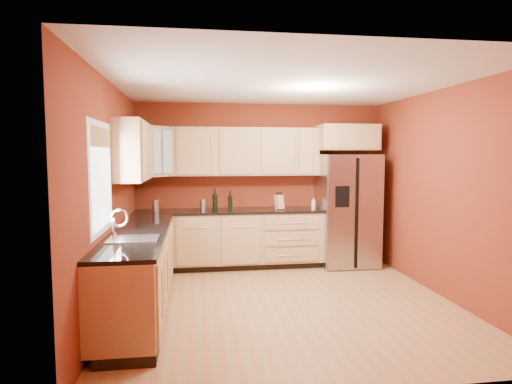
# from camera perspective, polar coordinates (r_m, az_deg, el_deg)

# --- Properties ---
(floor) EXTENTS (4.00, 4.00, 0.00)m
(floor) POSITION_cam_1_polar(r_m,az_deg,el_deg) (5.33, 3.92, -14.48)
(floor) COLOR #AE6F43
(floor) RESTS_ON ground
(ceiling) EXTENTS (4.00, 4.00, 0.00)m
(ceiling) POSITION_cam_1_polar(r_m,az_deg,el_deg) (5.10, 4.10, 14.27)
(ceiling) COLOR silver
(ceiling) RESTS_ON wall_back
(wall_back) EXTENTS (4.00, 0.04, 2.60)m
(wall_back) POSITION_cam_1_polar(r_m,az_deg,el_deg) (7.01, 0.58, 1.10)
(wall_back) COLOR maroon
(wall_back) RESTS_ON floor
(wall_front) EXTENTS (4.00, 0.04, 2.60)m
(wall_front) POSITION_cam_1_polar(r_m,az_deg,el_deg) (3.14, 11.69, -3.86)
(wall_front) COLOR maroon
(wall_front) RESTS_ON floor
(wall_left) EXTENTS (0.04, 4.00, 2.60)m
(wall_left) POSITION_cam_1_polar(r_m,az_deg,el_deg) (5.03, -18.88, -0.72)
(wall_left) COLOR maroon
(wall_left) RESTS_ON floor
(wall_right) EXTENTS (0.04, 4.00, 2.60)m
(wall_right) POSITION_cam_1_polar(r_m,az_deg,el_deg) (5.81, 23.68, -0.14)
(wall_right) COLOR maroon
(wall_right) RESTS_ON floor
(base_cabinets_back) EXTENTS (2.90, 0.60, 0.88)m
(base_cabinets_back) POSITION_cam_1_polar(r_m,az_deg,el_deg) (6.77, -3.68, -6.41)
(base_cabinets_back) COLOR #9F764D
(base_cabinets_back) RESTS_ON floor
(base_cabinets_left) EXTENTS (0.60, 2.80, 0.88)m
(base_cabinets_left) POSITION_cam_1_polar(r_m,az_deg,el_deg) (5.14, -15.26, -10.27)
(base_cabinets_left) COLOR #9F764D
(base_cabinets_left) RESTS_ON floor
(countertop_back) EXTENTS (2.90, 0.62, 0.04)m
(countertop_back) POSITION_cam_1_polar(r_m,az_deg,el_deg) (6.68, -3.69, -2.55)
(countertop_back) COLOR black
(countertop_back) RESTS_ON base_cabinets_back
(countertop_left) EXTENTS (0.62, 2.80, 0.04)m
(countertop_left) POSITION_cam_1_polar(r_m,az_deg,el_deg) (5.03, -15.27, -5.22)
(countertop_left) COLOR black
(countertop_left) RESTS_ON base_cabinets_left
(upper_cabinets_back) EXTENTS (2.30, 0.33, 0.75)m
(upper_cabinets_back) POSITION_cam_1_polar(r_m,az_deg,el_deg) (6.80, -1.30, 5.40)
(upper_cabinets_back) COLOR #9F764D
(upper_cabinets_back) RESTS_ON wall_back
(upper_cabinets_left) EXTENTS (0.33, 1.35, 0.75)m
(upper_cabinets_left) POSITION_cam_1_polar(r_m,az_deg,el_deg) (5.70, -16.03, 5.28)
(upper_cabinets_left) COLOR #9F764D
(upper_cabinets_left) RESTS_ON wall_left
(corner_upper_cabinet) EXTENTS (0.67, 0.67, 0.75)m
(corner_upper_cabinet) POSITION_cam_1_polar(r_m,az_deg,el_deg) (6.62, -13.48, 5.27)
(corner_upper_cabinet) COLOR #9F764D
(corner_upper_cabinet) RESTS_ON wall_back
(over_fridge_cabinet) EXTENTS (0.92, 0.60, 0.40)m
(over_fridge_cabinet) POSITION_cam_1_polar(r_m,az_deg,el_deg) (7.05, 11.97, 7.11)
(over_fridge_cabinet) COLOR #9F764D
(over_fridge_cabinet) RESTS_ON wall_back
(refrigerator) EXTENTS (0.90, 0.75, 1.78)m
(refrigerator) POSITION_cam_1_polar(r_m,az_deg,el_deg) (7.03, 12.00, -2.37)
(refrigerator) COLOR silver
(refrigerator) RESTS_ON floor
(window) EXTENTS (0.03, 0.90, 1.00)m
(window) POSITION_cam_1_polar(r_m,az_deg,el_deg) (4.52, -19.90, 1.81)
(window) COLOR white
(window) RESTS_ON wall_left
(sink_faucet) EXTENTS (0.50, 0.42, 0.30)m
(sink_faucet) POSITION_cam_1_polar(r_m,az_deg,el_deg) (4.52, -16.10, -4.21)
(sink_faucet) COLOR white
(sink_faucet) RESTS_ON countertop_left
(canister_left) EXTENTS (0.11, 0.11, 0.18)m
(canister_left) POSITION_cam_1_polar(r_m,az_deg,el_deg) (6.62, -6.99, -1.69)
(canister_left) COLOR silver
(canister_left) RESTS_ON countertop_back
(canister_right) EXTENTS (0.13, 0.13, 0.18)m
(canister_right) POSITION_cam_1_polar(r_m,az_deg,el_deg) (6.63, -13.19, -1.77)
(canister_right) COLOR silver
(canister_right) RESTS_ON countertop_back
(wine_bottle_a) EXTENTS (0.10, 0.10, 0.35)m
(wine_bottle_a) POSITION_cam_1_polar(r_m,az_deg,el_deg) (6.57, -5.49, -0.98)
(wine_bottle_a) COLOR black
(wine_bottle_a) RESTS_ON countertop_back
(wine_bottle_b) EXTENTS (0.08, 0.08, 0.31)m
(wine_bottle_b) POSITION_cam_1_polar(r_m,az_deg,el_deg) (6.64, -3.45, -1.10)
(wine_bottle_b) COLOR black
(wine_bottle_b) RESTS_ON countertop_back
(knife_block) EXTENTS (0.14, 0.14, 0.22)m
(knife_block) POSITION_cam_1_polar(r_m,az_deg,el_deg) (6.72, 3.10, -1.38)
(knife_block) COLOR tan
(knife_block) RESTS_ON countertop_back
(soap_dispenser) EXTENTS (0.06, 0.06, 0.17)m
(soap_dispenser) POSITION_cam_1_polar(r_m,az_deg,el_deg) (6.86, 7.66, -1.50)
(soap_dispenser) COLOR silver
(soap_dispenser) RESTS_ON countertop_back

